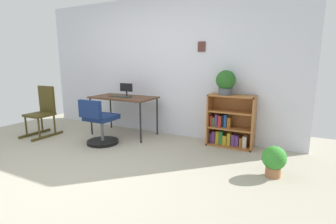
% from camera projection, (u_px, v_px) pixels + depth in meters
% --- Properties ---
extents(ground_plane, '(6.24, 6.24, 0.00)m').
position_uv_depth(ground_plane, '(73.00, 173.00, 3.15)').
color(ground_plane, '#A49E8A').
extents(wall_back, '(5.20, 0.12, 2.49)m').
position_uv_depth(wall_back, '(158.00, 67.00, 4.77)').
color(wall_back, silver).
rests_on(wall_back, ground_plane).
extents(desk, '(1.18, 0.64, 0.72)m').
position_uv_depth(desk, '(123.00, 99.00, 4.68)').
color(desk, '#533422').
rests_on(desk, ground_plane).
extents(monitor, '(0.26, 0.16, 0.24)m').
position_uv_depth(monitor, '(126.00, 90.00, 4.66)').
color(monitor, '#262628').
rests_on(monitor, desk).
extents(keyboard, '(0.43, 0.12, 0.02)m').
position_uv_depth(keyboard, '(120.00, 96.00, 4.62)').
color(keyboard, '#32362C').
rests_on(keyboard, desk).
extents(office_chair, '(0.52, 0.55, 0.77)m').
position_uv_depth(office_chair, '(100.00, 125.00, 4.18)').
color(office_chair, black).
rests_on(office_chair, ground_plane).
extents(rocking_chair, '(0.42, 0.64, 0.91)m').
position_uv_depth(rocking_chair, '(43.00, 111.00, 4.69)').
color(rocking_chair, '#423815').
rests_on(rocking_chair, ground_plane).
extents(bookshelf_low, '(0.73, 0.30, 0.84)m').
position_uv_depth(bookshelf_low, '(230.00, 124.00, 4.12)').
color(bookshelf_low, '#9F612F').
rests_on(bookshelf_low, ground_plane).
extents(potted_plant_on_shelf, '(0.31, 0.31, 0.38)m').
position_uv_depth(potted_plant_on_shelf, '(226.00, 82.00, 3.98)').
color(potted_plant_on_shelf, '#474C51').
rests_on(potted_plant_on_shelf, bookshelf_low).
extents(potted_plant_floor, '(0.28, 0.28, 0.38)m').
position_uv_depth(potted_plant_floor, '(274.00, 160.00, 3.02)').
color(potted_plant_floor, '#9E6642').
rests_on(potted_plant_floor, ground_plane).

